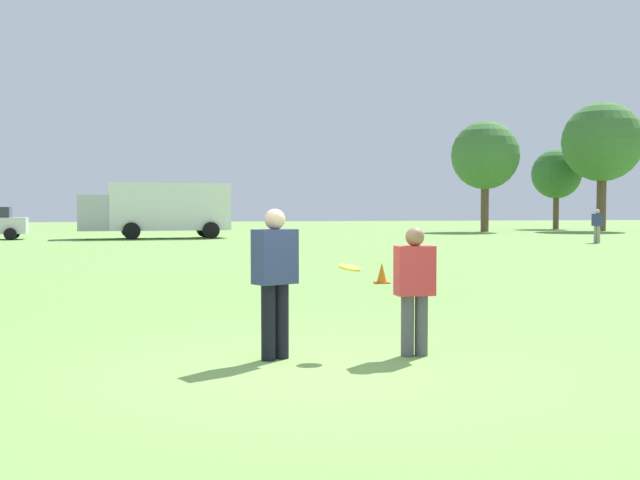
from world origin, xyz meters
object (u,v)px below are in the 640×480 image
Objects in this scene: player_thrower at (275,275)px; bystander_sideline_watcher at (597,224)px; traffic_cone at (382,273)px; player_defender at (415,284)px; frisbee at (350,268)px; box_truck at (158,208)px.

bystander_sideline_watcher is at bearing 51.34° from player_thrower.
traffic_cone is at bearing -133.91° from bystander_sideline_watcher.
player_thrower is at bearing -114.78° from traffic_cone.
player_defender is 0.89× the size of bystander_sideline_watcher.
bystander_sideline_watcher is at bearing 52.51° from frisbee.
player_thrower reaches higher than player_defender.
box_truck is at bearing 94.52° from player_defender.
traffic_cone is at bearing 65.22° from player_thrower.
traffic_cone is (2.88, 8.11, -0.81)m from frisbee.
bystander_sideline_watcher is (20.24, 25.30, -0.02)m from player_thrower.
player_defender is at bearing -19.87° from frisbee.
traffic_cone is 23.73m from bystander_sideline_watcher.
player_thrower is 9.08m from traffic_cone.
player_thrower is 32.40m from bystander_sideline_watcher.
frisbee is 0.58× the size of traffic_cone.
player_thrower is at bearing 174.68° from player_defender.
player_thrower is at bearing -128.66° from bystander_sideline_watcher.
traffic_cone is 0.06× the size of box_truck.
bystander_sideline_watcher is (19.33, 25.19, -0.08)m from frisbee.
box_truck is at bearing 100.23° from traffic_cone.
bystander_sideline_watcher reaches higher than player_defender.
player_thrower is 6.29× the size of frisbee.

